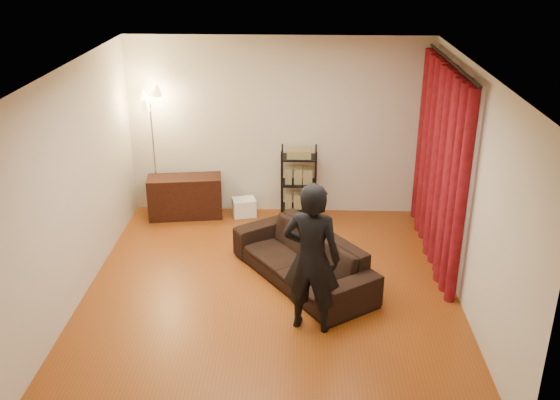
{
  "coord_description": "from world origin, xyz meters",
  "views": [
    {
      "loc": [
        0.35,
        -6.5,
        4.0
      ],
      "look_at": [
        0.1,
        0.3,
        1.1
      ],
      "focal_mm": 40.0,
      "sensor_mm": 36.0,
      "label": 1
    }
  ],
  "objects_px": {
    "person": "(311,258)",
    "storage_boxes": "(244,207)",
    "floor_lamp": "(154,155)",
    "sofa": "(303,258)",
    "media_cabinet": "(185,197)",
    "wire_shelf": "(299,183)"
  },
  "relations": [
    {
      "from": "sofa",
      "to": "media_cabinet",
      "type": "bearing_deg",
      "value": -171.41
    },
    {
      "from": "sofa",
      "to": "person",
      "type": "height_order",
      "value": "person"
    },
    {
      "from": "sofa",
      "to": "storage_boxes",
      "type": "distance_m",
      "value": 2.12
    },
    {
      "from": "media_cabinet",
      "to": "wire_shelf",
      "type": "distance_m",
      "value": 1.74
    },
    {
      "from": "media_cabinet",
      "to": "wire_shelf",
      "type": "bearing_deg",
      "value": -6.57
    },
    {
      "from": "floor_lamp",
      "to": "sofa",
      "type": "bearing_deg",
      "value": -40.34
    },
    {
      "from": "storage_boxes",
      "to": "floor_lamp",
      "type": "xyz_separation_m",
      "value": [
        -1.32,
        -0.02,
        0.85
      ]
    },
    {
      "from": "sofa",
      "to": "person",
      "type": "xyz_separation_m",
      "value": [
        0.09,
        -1.0,
        0.55
      ]
    },
    {
      "from": "sofa",
      "to": "floor_lamp",
      "type": "distance_m",
      "value": 3.0
    },
    {
      "from": "person",
      "to": "storage_boxes",
      "type": "distance_m",
      "value": 3.16
    },
    {
      "from": "sofa",
      "to": "storage_boxes",
      "type": "xyz_separation_m",
      "value": [
        -0.91,
        1.91,
        -0.17
      ]
    },
    {
      "from": "floor_lamp",
      "to": "wire_shelf",
      "type": "bearing_deg",
      "value": 0.56
    },
    {
      "from": "sofa",
      "to": "storage_boxes",
      "type": "height_order",
      "value": "sofa"
    },
    {
      "from": "media_cabinet",
      "to": "floor_lamp",
      "type": "distance_m",
      "value": 0.8
    },
    {
      "from": "person",
      "to": "floor_lamp",
      "type": "distance_m",
      "value": 3.71
    },
    {
      "from": "storage_boxes",
      "to": "sofa",
      "type": "bearing_deg",
      "value": -64.65
    },
    {
      "from": "sofa",
      "to": "person",
      "type": "distance_m",
      "value": 1.15
    },
    {
      "from": "media_cabinet",
      "to": "storage_boxes",
      "type": "relative_size",
      "value": 3.26
    },
    {
      "from": "wire_shelf",
      "to": "floor_lamp",
      "type": "distance_m",
      "value": 2.2
    },
    {
      "from": "wire_shelf",
      "to": "floor_lamp",
      "type": "bearing_deg",
      "value": -163.42
    },
    {
      "from": "sofa",
      "to": "wire_shelf",
      "type": "relative_size",
      "value": 1.88
    },
    {
      "from": "media_cabinet",
      "to": "wire_shelf",
      "type": "xyz_separation_m",
      "value": [
        1.73,
        0.05,
        0.23
      ]
    }
  ]
}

